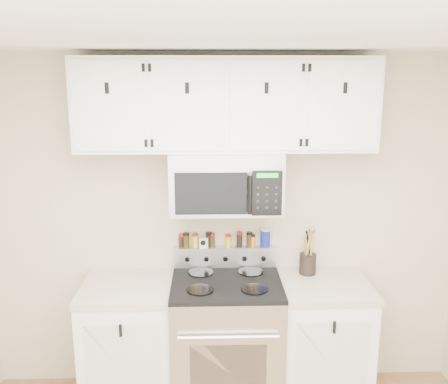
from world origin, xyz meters
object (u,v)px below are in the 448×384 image
microwave (226,181)px  utensil_crock (308,262)px  range (226,341)px  salt_canister (265,238)px

microwave → utensil_crock: size_ratio=2.15×
range → utensil_crock: bearing=17.2°
utensil_crock → salt_canister: utensil_crock is taller
utensil_crock → range: bearing=-162.8°
microwave → salt_canister: bearing=27.7°
range → salt_canister: salt_canister is taller
microwave → utensil_crock: bearing=5.6°
utensil_crock → salt_canister: (-0.30, 0.10, 0.16)m
range → utensil_crock: size_ratio=3.11×
microwave → salt_canister: size_ratio=5.69×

